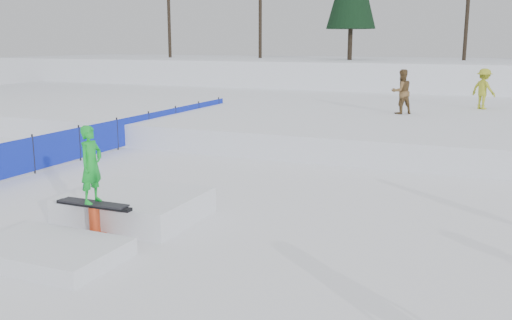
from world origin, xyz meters
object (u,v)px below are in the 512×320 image
at_px(safety_fence, 117,134).
at_px(walker_olive, 402,92).
at_px(walker_ygreen, 484,89).
at_px(jib_rail_feature, 114,214).

xyz_separation_m(safety_fence, walker_olive, (8.20, 7.18, 1.12)).
xyz_separation_m(walker_olive, walker_ygreen, (2.91, 2.95, -0.02)).
relative_size(safety_fence, walker_ygreen, 9.46).
bearing_deg(walker_olive, safety_fence, 3.37).
bearing_deg(safety_fence, walker_olive, 41.19).
bearing_deg(walker_ygreen, safety_fence, 78.49).
distance_m(walker_olive, walker_ygreen, 4.14).
bearing_deg(safety_fence, jib_rail_feature, -54.21).
bearing_deg(walker_ygreen, walker_olive, 81.51).
distance_m(safety_fence, walker_olive, 10.95).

